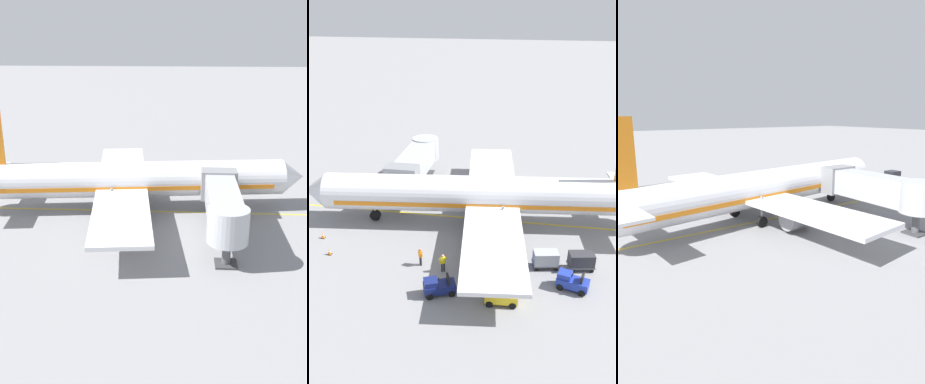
% 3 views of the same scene
% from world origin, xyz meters
% --- Properties ---
extents(ground_plane, '(400.00, 400.00, 0.00)m').
position_xyz_m(ground_plane, '(0.00, 0.00, 0.00)').
color(ground_plane, gray).
extents(gate_lead_in_line, '(0.24, 80.00, 0.01)m').
position_xyz_m(gate_lead_in_line, '(0.00, 0.00, 0.00)').
color(gate_lead_in_line, gold).
rests_on(gate_lead_in_line, ground).
extents(parked_airliner, '(30.40, 37.34, 10.63)m').
position_xyz_m(parked_airliner, '(-0.73, 0.88, 3.19)').
color(parked_airliner, silver).
rests_on(parked_airliner, ground).
extents(jet_bridge, '(12.88, 3.50, 4.98)m').
position_xyz_m(jet_bridge, '(6.41, 10.13, 3.45)').
color(jet_bridge, '#A8AAAF').
rests_on(jet_bridge, ground).
extents(baggage_tug_lead, '(2.06, 2.77, 1.62)m').
position_xyz_m(baggage_tug_lead, '(-12.78, 3.08, 0.71)').
color(baggage_tug_lead, navy).
rests_on(baggage_tug_lead, ground).
extents(baggage_tug_trailing, '(1.89, 2.74, 1.62)m').
position_xyz_m(baggage_tug_trailing, '(-10.36, -7.31, 0.71)').
color(baggage_tug_trailing, '#1E339E').
rests_on(baggage_tug_trailing, ground).
extents(baggage_tug_spare, '(1.41, 2.56, 1.62)m').
position_xyz_m(baggage_tug_spare, '(-13.06, -1.81, 0.71)').
color(baggage_tug_spare, gold).
rests_on(baggage_tug_spare, ground).
extents(baggage_cart_front, '(1.68, 2.98, 1.58)m').
position_xyz_m(baggage_cart_front, '(-8.40, -2.13, 0.95)').
color(baggage_cart_front, '#4C4C51').
rests_on(baggage_cart_front, ground).
extents(baggage_cart_second_in_train, '(1.68, 2.98, 1.58)m').
position_xyz_m(baggage_cart_second_in_train, '(-7.72, -5.26, 0.95)').
color(baggage_cart_second_in_train, '#4C4C51').
rests_on(baggage_cart_second_in_train, ground).
extents(baggage_cart_third_in_train, '(1.68, 2.98, 1.58)m').
position_xyz_m(baggage_cart_third_in_train, '(-7.46, -8.26, 0.95)').
color(baggage_cart_third_in_train, '#4C4C51').
rests_on(baggage_cart_third_in_train, ground).
extents(ground_crew_wing_walker, '(0.43, 0.67, 1.69)m').
position_xyz_m(ground_crew_wing_walker, '(-9.80, 3.35, 0.95)').
color(ground_crew_wing_walker, '#232328').
rests_on(ground_crew_wing_walker, ground).
extents(ground_crew_loader, '(0.63, 0.50, 1.69)m').
position_xyz_m(ground_crew_loader, '(-9.19, 5.48, 0.95)').
color(ground_crew_loader, '#232328').
rests_on(ground_crew_loader, ground).
extents(safety_cone_nose_left, '(0.36, 0.36, 0.59)m').
position_xyz_m(safety_cone_nose_left, '(-6.44, 16.03, 0.29)').
color(safety_cone_nose_left, black).
rests_on(safety_cone_nose_left, ground).
extents(safety_cone_nose_right, '(0.36, 0.36, 0.59)m').
position_xyz_m(safety_cone_nose_right, '(-8.53, 17.83, 0.29)').
color(safety_cone_nose_right, black).
rests_on(safety_cone_nose_right, ground).
extents(safety_cone_wing_tip, '(0.36, 0.36, 0.59)m').
position_xyz_m(safety_cone_wing_tip, '(-9.03, 14.10, 0.29)').
color(safety_cone_wing_tip, black).
rests_on(safety_cone_wing_tip, ground).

